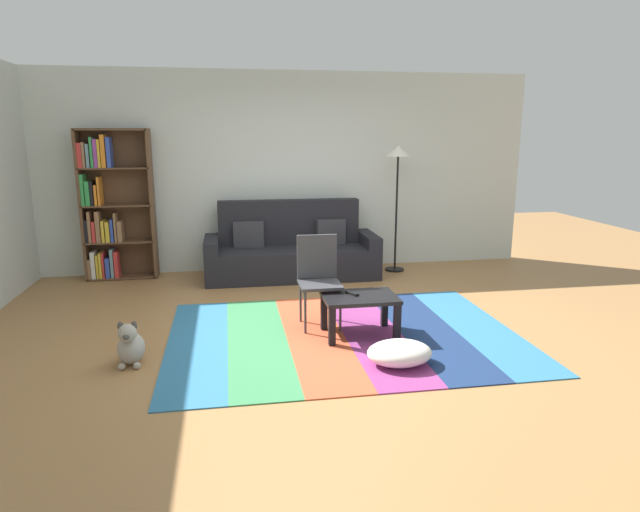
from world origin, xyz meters
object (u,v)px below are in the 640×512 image
object	(u,v)px
tv_remote	(352,293)
folding_chair	(318,273)
couch	(291,251)
coffee_table	(360,303)
standing_lamp	(398,167)
bookshelf	(109,207)
dog	(130,346)
pouf	(400,353)

from	to	relation	value
tv_remote	folding_chair	distance (m)	0.44
couch	coffee_table	world-z (taller)	couch
coffee_table	standing_lamp	size ratio (longest dim) A/B	0.40
bookshelf	standing_lamp	size ratio (longest dim) A/B	1.13
bookshelf	tv_remote	size ratio (longest dim) A/B	12.93
coffee_table	standing_lamp	bearing A→B (deg)	65.43
bookshelf	standing_lamp	xyz separation A→B (m)	(3.79, -0.22, 0.49)
bookshelf	dog	xyz separation A→B (m)	(0.67, -2.91, -0.78)
bookshelf	tv_remote	xyz separation A→B (m)	(2.64, -2.55, -0.54)
bookshelf	dog	bearing A→B (deg)	-76.97
couch	standing_lamp	distance (m)	1.83
folding_chair	dog	bearing A→B (deg)	-142.79
coffee_table	tv_remote	bearing A→B (deg)	141.62
couch	standing_lamp	world-z (taller)	standing_lamp
dog	standing_lamp	xyz separation A→B (m)	(3.11, 2.69, 1.27)
folding_chair	standing_lamp	bearing A→B (deg)	69.67
bookshelf	standing_lamp	bearing A→B (deg)	-3.32
coffee_table	dog	size ratio (longest dim) A/B	1.73
couch	pouf	bearing A→B (deg)	-79.86
bookshelf	folding_chair	bearing A→B (deg)	-43.11
coffee_table	folding_chair	bearing A→B (deg)	130.74
couch	standing_lamp	xyz separation A→B (m)	(1.46, 0.06, 1.10)
bookshelf	couch	bearing A→B (deg)	-6.92
dog	pouf	bearing A→B (deg)	-10.33
couch	coffee_table	size ratio (longest dim) A/B	3.29
folding_chair	coffee_table	bearing A→B (deg)	-34.27
dog	tv_remote	xyz separation A→B (m)	(1.96, 0.36, 0.25)
standing_lamp	tv_remote	bearing A→B (deg)	-116.31
couch	dog	bearing A→B (deg)	-122.11
dog	standing_lamp	distance (m)	4.31
couch	tv_remote	world-z (taller)	couch
tv_remote	folding_chair	world-z (taller)	folding_chair
pouf	folding_chair	size ratio (longest dim) A/B	0.60
bookshelf	coffee_table	world-z (taller)	bookshelf
tv_remote	bookshelf	bearing A→B (deg)	107.54
couch	standing_lamp	size ratio (longest dim) A/B	1.32
dog	folding_chair	size ratio (longest dim) A/B	0.44
couch	dog	world-z (taller)	couch
dog	standing_lamp	world-z (taller)	standing_lamp
dog	folding_chair	distance (m)	1.87
bookshelf	pouf	bearing A→B (deg)	-49.12
dog	tv_remote	world-z (taller)	tv_remote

